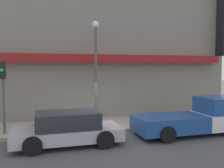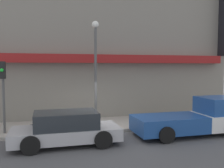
# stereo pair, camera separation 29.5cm
# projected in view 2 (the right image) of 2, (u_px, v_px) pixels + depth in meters

# --- Properties ---
(ground_plane) EXTENTS (80.00, 80.00, 0.00)m
(ground_plane) POSITION_uv_depth(u_px,v_px,m) (97.00, 134.00, 12.21)
(ground_plane) COLOR #4C4C4F
(sidewalk) EXTENTS (36.00, 3.23, 0.17)m
(sidewalk) POSITION_uv_depth(u_px,v_px,m) (91.00, 125.00, 13.76)
(sidewalk) COLOR #9E998E
(sidewalk) RESTS_ON ground
(building) EXTENTS (19.80, 3.80, 11.41)m
(building) POSITION_uv_depth(u_px,v_px,m) (82.00, 51.00, 16.45)
(building) COLOR gray
(building) RESTS_ON ground
(pickup_truck) EXTENTS (5.54, 2.13, 1.78)m
(pickup_truck) POSITION_uv_depth(u_px,v_px,m) (197.00, 118.00, 12.19)
(pickup_truck) COLOR white
(pickup_truck) RESTS_ON ground
(parked_car) EXTENTS (4.53, 2.05, 1.41)m
(parked_car) POSITION_uv_depth(u_px,v_px,m) (66.00, 128.00, 10.55)
(parked_car) COLOR #ADADB2
(parked_car) RESTS_ON ground
(fire_hydrant) EXTENTS (0.17, 0.17, 0.58)m
(fire_hydrant) POSITION_uv_depth(u_px,v_px,m) (154.00, 120.00, 13.43)
(fire_hydrant) COLOR yellow
(fire_hydrant) RESTS_ON sidewalk
(street_lamp) EXTENTS (0.36, 0.36, 5.51)m
(street_lamp) POSITION_uv_depth(u_px,v_px,m) (96.00, 61.00, 13.02)
(street_lamp) COLOR #4C4C4C
(street_lamp) RESTS_ON sidewalk
(traffic_light) EXTENTS (0.28, 0.42, 3.39)m
(traffic_light) POSITION_uv_depth(u_px,v_px,m) (3.00, 84.00, 11.58)
(traffic_light) COLOR #4C4C4C
(traffic_light) RESTS_ON sidewalk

